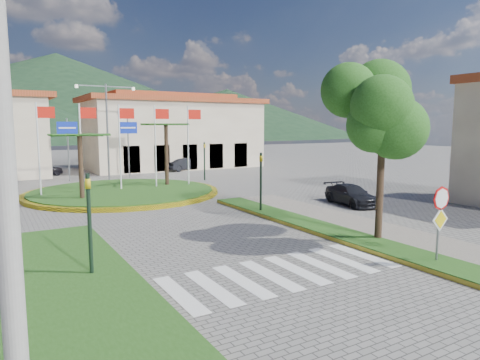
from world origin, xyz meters
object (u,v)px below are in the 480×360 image
utility_pole (1,133)px  car_dark_b (184,164)px  deciduous_tree (383,110)px  stop_sign (440,212)px  roundabout_island (123,192)px  car_dark_a (40,169)px  car_side_right (351,195)px

utility_pole → car_dark_b: size_ratio=2.22×
deciduous_tree → utility_pole: (-13.00, -5.00, -0.68)m
stop_sign → utility_pole: bearing=-171.0°
stop_sign → roundabout_island: bearing=103.7°
roundabout_island → utility_pole: bearing=-108.8°
roundabout_island → car_dark_b: roundabout_island is taller
utility_pole → car_dark_a: bearing=84.0°
car_side_right → car_dark_a: bearing=130.4°
utility_pole → car_side_right: utility_pole is taller
deciduous_tree → car_side_right: bearing=52.4°
utility_pole → car_dark_b: utility_pole is taller
car_side_right → stop_sign: bearing=-110.0°
stop_sign → car_dark_a: 35.01m
utility_pole → car_side_right: size_ratio=2.26×
roundabout_island → car_dark_a: bearing=105.0°
stop_sign → utility_pole: 12.84m
car_dark_b → stop_sign: bearing=154.1°
deciduous_tree → car_dark_a: deciduous_tree is taller
deciduous_tree → car_dark_b: deciduous_tree is taller
utility_pole → car_side_right: 21.62m
roundabout_island → deciduous_tree: size_ratio=1.87×
car_dark_a → car_side_right: bearing=-170.8°
car_side_right → roundabout_island: bearing=144.9°
deciduous_tree → utility_pole: 13.94m
roundabout_island → car_dark_b: (9.54, 12.08, 0.50)m
utility_pole → car_side_right: (17.94, 11.42, -3.92)m
car_dark_b → utility_pole: bearing=135.7°
stop_sign → car_dark_b: 32.47m
roundabout_island → car_side_right: 14.87m
stop_sign → car_side_right: 11.03m
car_dark_b → roundabout_island: bearing=124.0°
stop_sign → car_side_right: bearing=59.6°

